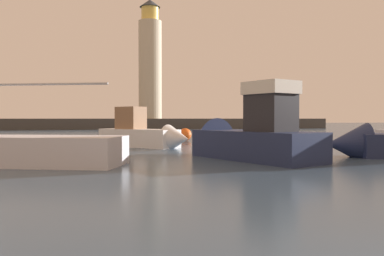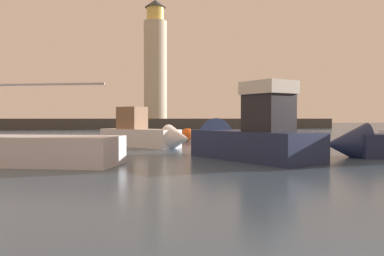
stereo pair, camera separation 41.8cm
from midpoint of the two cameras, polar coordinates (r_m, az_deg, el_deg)
name	(u,v)px [view 2 (the right image)]	position (r m, az deg, el deg)	size (l,w,h in m)	color
ground_plane	(150,139)	(34.41, -5.61, -1.55)	(220.00, 220.00, 0.00)	#384C60
breakwater	(131,124)	(66.29, -8.42, 0.58)	(68.91, 4.53, 1.70)	#423F3D
lighthouse	(155,62)	(67.24, -5.00, 9.17)	(3.75, 3.75, 19.39)	beige
motorboat_4	(147,135)	(24.65, -5.92, -0.93)	(5.51, 6.00, 2.66)	white
motorboat_5	(238,138)	(17.98, 7.18, -1.35)	(4.97, 7.89, 3.66)	#1E284C
sailboat_moored	(10,149)	(16.77, -23.55, -2.71)	(8.68, 5.20, 11.82)	silver
mooring_buoy	(187,135)	(31.16, -0.28, -0.93)	(0.99, 0.99, 0.99)	#EA5919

